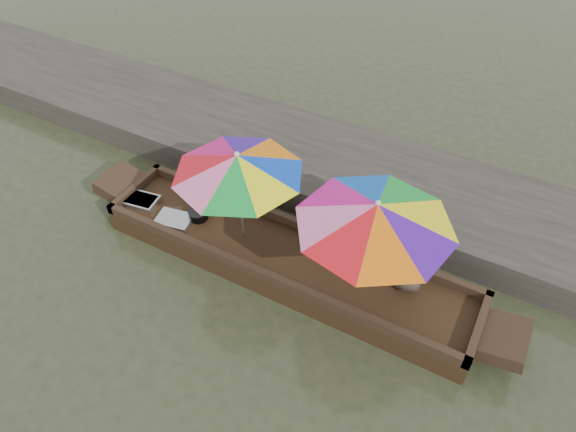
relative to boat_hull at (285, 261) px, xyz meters
The scene contains 11 objects.
water 0.17m from the boat_hull, ahead, with size 80.00×80.00×0.00m, color #2D3720.
dock 2.20m from the boat_hull, 90.00° to the left, with size 22.00×2.20×0.50m, color #2D2B26.
boat_hull is the anchor object (origin of this frame).
cooking_pot 1.63m from the boat_hull, 165.98° to the left, with size 0.41×0.41×0.21m, color black.
tray_crayfish 2.53m from the boat_hull, behind, with size 0.54×0.38×0.09m, color silver.
tray_scallop 1.83m from the boat_hull, behind, with size 0.54×0.38×0.06m, color silver.
charcoal_grill 1.53m from the boat_hull, behind, with size 0.29×0.29×0.14m, color black.
supply_bag 0.70m from the boat_hull, 24.25° to the left, with size 0.28×0.22×0.26m, color silver.
vendor 1.89m from the boat_hull, ahead, with size 0.54×0.35×1.10m, color #483A32.
umbrella_bow 1.18m from the boat_hull, behind, with size 1.80×1.80×1.55m, color blue, non-canonical shape.
umbrella_stern 1.57m from the boat_hull, ahead, with size 2.00×2.00×1.55m, color yellow, non-canonical shape.
Camera 1 is at (2.43, -4.33, 5.87)m, focal length 32.00 mm.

